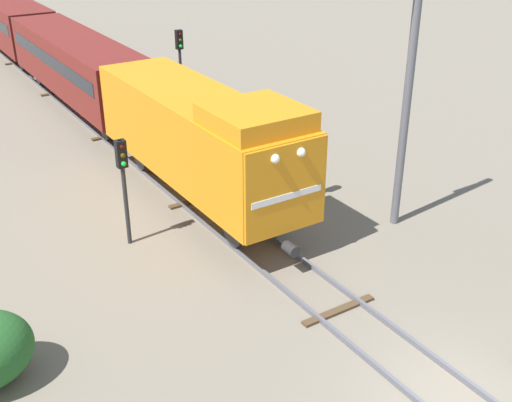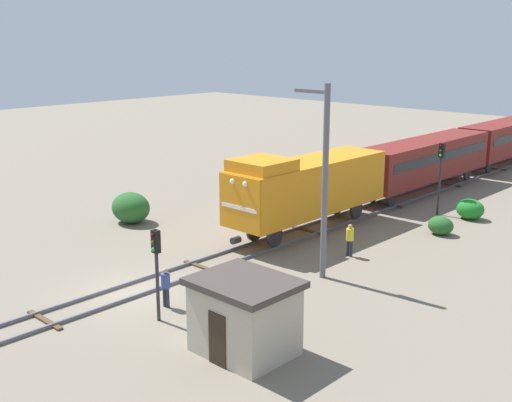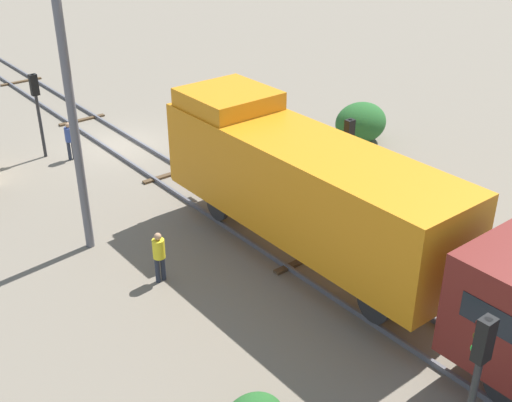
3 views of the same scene
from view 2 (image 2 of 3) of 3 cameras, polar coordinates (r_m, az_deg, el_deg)
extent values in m
plane|color=#756B5B|center=(28.93, -11.03, -7.92)|extent=(148.87, 148.87, 0.00)
cube|color=#595960|center=(29.45, -11.86, -7.39)|extent=(0.10, 99.25, 0.16)
cube|color=#595960|center=(28.36, -10.17, -8.18)|extent=(0.10, 99.25, 0.16)
cube|color=#4C3823|center=(26.95, -18.27, -10.02)|extent=(2.40, 0.24, 0.09)
cube|color=#4C3823|center=(31.30, -4.86, -5.87)|extent=(2.40, 0.24, 0.09)
cube|color=#4C3823|center=(37.01, 4.72, -2.64)|extent=(2.40, 0.24, 0.09)
cube|color=#4C3823|center=(43.55, 11.56, -0.28)|extent=(2.40, 0.24, 0.09)
cube|color=#4C3823|center=(50.60, 16.55, 1.44)|extent=(2.40, 0.24, 0.09)
cube|color=#4C3823|center=(57.97, 20.31, 2.74)|extent=(2.40, 0.24, 0.09)
cube|color=orange|center=(36.26, 4.73, 1.36)|extent=(2.90, 11.00, 2.90)
cube|color=orange|center=(33.00, 0.54, 3.22)|extent=(2.75, 2.80, 0.60)
cube|color=orange|center=(32.23, -1.47, -0.25)|extent=(2.84, 0.10, 2.84)
cube|color=white|center=(32.26, -1.51, -0.61)|extent=(2.46, 0.06, 0.20)
sphere|color=white|center=(32.25, -2.11, 1.76)|extent=(0.28, 0.28, 0.28)
sphere|color=white|center=(31.63, -0.96, 1.52)|extent=(0.28, 0.28, 0.28)
cylinder|color=#262628|center=(32.55, -1.82, -3.50)|extent=(0.36, 0.50, 0.36)
cylinder|color=#262628|center=(34.54, -0.13, -2.69)|extent=(0.18, 1.10, 1.10)
cylinder|color=#262628|center=(33.61, 1.66, -3.19)|extent=(0.18, 1.10, 1.10)
cylinder|color=#262628|center=(40.02, 7.19, -0.41)|extent=(0.18, 1.10, 1.10)
cylinder|color=#262628|center=(39.22, 8.88, -0.78)|extent=(0.18, 1.10, 1.10)
cube|color=maroon|center=(47.06, 14.79, 3.64)|extent=(2.80, 14.00, 2.70)
cube|color=black|center=(47.00, 14.82, 4.06)|extent=(2.84, 12.88, 0.64)
cylinder|color=#262628|center=(43.24, 10.33, 0.48)|extent=(0.16, 0.96, 0.96)
cylinder|color=#262628|center=(42.50, 11.95, 0.16)|extent=(0.16, 0.96, 0.96)
cylinder|color=#262628|center=(52.44, 16.84, 2.53)|extent=(0.16, 0.96, 0.96)
cylinder|color=#262628|center=(51.83, 18.26, 2.29)|extent=(0.16, 0.96, 0.96)
cube|color=maroon|center=(60.14, 21.58, 5.36)|extent=(2.80, 14.00, 2.70)
cube|color=black|center=(60.09, 21.61, 5.69)|extent=(2.84, 12.88, 0.64)
cylinder|color=#262628|center=(55.81, 18.62, 3.08)|extent=(0.16, 0.96, 0.96)
cylinder|color=#262628|center=(55.24, 19.96, 2.86)|extent=(0.16, 0.96, 0.96)
cylinder|color=#262628|center=(25.30, -8.77, -6.61)|extent=(0.14, 0.14, 3.72)
cube|color=black|center=(24.84, -8.90, -3.57)|extent=(0.32, 0.24, 0.90)
sphere|color=#390606|center=(24.68, -9.18, -3.05)|extent=(0.16, 0.16, 0.16)
sphere|color=#3C3306|center=(24.76, -9.15, -3.67)|extent=(0.16, 0.16, 0.16)
sphere|color=green|center=(24.85, -9.13, -4.28)|extent=(0.16, 0.16, 0.16)
cylinder|color=#262628|center=(37.59, -0.73, 0.48)|extent=(0.14, 0.14, 3.63)
cube|color=black|center=(37.29, -0.74, 2.52)|extent=(0.32, 0.24, 0.90)
sphere|color=#390606|center=(37.14, -0.89, 2.89)|extent=(0.16, 0.16, 0.16)
sphere|color=#3C3306|center=(37.19, -0.89, 2.47)|extent=(0.16, 0.16, 0.16)
sphere|color=green|center=(37.25, -0.89, 2.05)|extent=(0.16, 0.16, 0.16)
cylinder|color=#262628|center=(41.43, 16.02, 1.86)|extent=(0.14, 0.14, 4.54)
cube|color=black|center=(41.09, 16.19, 4.34)|extent=(0.32, 0.24, 0.90)
sphere|color=#390606|center=(40.93, 16.13, 4.69)|extent=(0.16, 0.16, 0.16)
sphere|color=#3C3306|center=(40.97, 16.10, 4.30)|extent=(0.16, 0.16, 0.16)
sphere|color=green|center=(41.02, 16.07, 3.92)|extent=(0.16, 0.16, 0.16)
cylinder|color=#262B38|center=(27.07, -8.13, -8.42)|extent=(0.15, 0.15, 0.85)
cylinder|color=#262B38|center=(26.93, -7.86, -8.54)|extent=(0.15, 0.15, 0.85)
cylinder|color=#33478C|center=(26.73, -8.05, -7.02)|extent=(0.38, 0.38, 0.62)
sphere|color=tan|center=(26.58, -8.08, -6.17)|extent=(0.23, 0.23, 0.23)
cylinder|color=#262B38|center=(33.07, 8.17, -4.14)|extent=(0.15, 0.15, 0.85)
cylinder|color=#262B38|center=(32.97, 8.45, -4.22)|extent=(0.15, 0.15, 0.85)
cylinder|color=yellow|center=(32.79, 8.35, -2.96)|extent=(0.38, 0.38, 0.62)
sphere|color=tan|center=(32.67, 8.38, -2.25)|extent=(0.23, 0.23, 0.23)
cylinder|color=#595960|center=(28.93, 6.15, 1.54)|extent=(0.28, 0.28, 8.92)
cube|color=#595960|center=(28.86, 4.93, 9.70)|extent=(1.80, 0.16, 0.16)
cube|color=#B2A893|center=(22.83, -1.02, -10.48)|extent=(3.20, 2.60, 2.50)
cube|color=#3F3833|center=(22.29, -1.04, -7.28)|extent=(3.50, 2.90, 0.24)
cube|color=#2D2319|center=(22.13, -3.46, -12.21)|extent=(0.80, 0.06, 1.90)
ellipsoid|color=#255C26|center=(37.66, 16.09, -2.10)|extent=(1.46, 1.20, 1.07)
ellipsoid|color=#255A26|center=(39.12, -11.07, -0.59)|extent=(2.55, 2.09, 1.86)
ellipsoid|color=#1F7D26|center=(41.37, 18.50, -0.69)|extent=(1.72, 1.41, 1.25)
camera|label=1|loc=(32.94, -32.67, 11.89)|focal=45.00mm
camera|label=3|loc=(41.65, 30.62, 13.23)|focal=45.00mm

